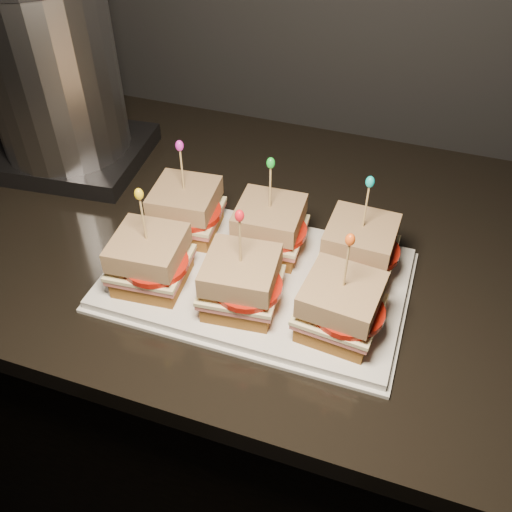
% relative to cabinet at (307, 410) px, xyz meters
% --- Properties ---
extents(cabinet, '(2.21, 0.69, 0.89)m').
position_rel_cabinet_xyz_m(cabinet, '(0.00, 0.00, 0.00)').
color(cabinet, black).
rests_on(cabinet, ground).
extents(granite_slab, '(2.25, 0.73, 0.04)m').
position_rel_cabinet_xyz_m(granite_slab, '(0.00, 0.00, 0.46)').
color(granite_slab, black).
rests_on(granite_slab, cabinet).
extents(platter, '(0.43, 0.27, 0.02)m').
position_rel_cabinet_xyz_m(platter, '(-0.08, -0.12, 0.49)').
color(platter, white).
rests_on(platter, granite_slab).
extents(platter_rim, '(0.44, 0.28, 0.01)m').
position_rel_cabinet_xyz_m(platter_rim, '(-0.08, -0.12, 0.48)').
color(platter_rim, white).
rests_on(platter_rim, granite_slab).
extents(sandwich_0_bread_bot, '(0.10, 0.10, 0.03)m').
position_rel_cabinet_xyz_m(sandwich_0_bread_bot, '(-0.21, -0.06, 0.51)').
color(sandwich_0_bread_bot, brown).
rests_on(sandwich_0_bread_bot, platter).
extents(sandwich_0_ham, '(0.11, 0.11, 0.01)m').
position_rel_cabinet_xyz_m(sandwich_0_ham, '(-0.21, -0.06, 0.53)').
color(sandwich_0_ham, '#C95B59').
rests_on(sandwich_0_ham, sandwich_0_bread_bot).
extents(sandwich_0_cheese, '(0.11, 0.11, 0.01)m').
position_rel_cabinet_xyz_m(sandwich_0_cheese, '(-0.21, -0.06, 0.54)').
color(sandwich_0_cheese, '#F6EAA9').
rests_on(sandwich_0_cheese, sandwich_0_ham).
extents(sandwich_0_tomato, '(0.09, 0.09, 0.01)m').
position_rel_cabinet_xyz_m(sandwich_0_tomato, '(-0.20, -0.07, 0.54)').
color(sandwich_0_tomato, '#AE170B').
rests_on(sandwich_0_tomato, sandwich_0_cheese).
extents(sandwich_0_bread_top, '(0.10, 0.10, 0.03)m').
position_rel_cabinet_xyz_m(sandwich_0_bread_top, '(-0.21, -0.06, 0.56)').
color(sandwich_0_bread_top, '#4E260D').
rests_on(sandwich_0_bread_top, sandwich_0_tomato).
extents(sandwich_0_pick, '(0.00, 0.00, 0.09)m').
position_rel_cabinet_xyz_m(sandwich_0_pick, '(-0.21, -0.06, 0.61)').
color(sandwich_0_pick, tan).
rests_on(sandwich_0_pick, sandwich_0_bread_top).
extents(sandwich_0_frill, '(0.01, 0.01, 0.02)m').
position_rel_cabinet_xyz_m(sandwich_0_frill, '(-0.21, -0.06, 0.65)').
color(sandwich_0_frill, '#CC22B3').
rests_on(sandwich_0_frill, sandwich_0_pick).
extents(sandwich_1_bread_bot, '(0.10, 0.10, 0.03)m').
position_rel_cabinet_xyz_m(sandwich_1_bread_bot, '(-0.08, -0.06, 0.51)').
color(sandwich_1_bread_bot, brown).
rests_on(sandwich_1_bread_bot, platter).
extents(sandwich_1_ham, '(0.11, 0.10, 0.01)m').
position_rel_cabinet_xyz_m(sandwich_1_ham, '(-0.08, -0.06, 0.53)').
color(sandwich_1_ham, '#C95B59').
rests_on(sandwich_1_ham, sandwich_1_bread_bot).
extents(sandwich_1_cheese, '(0.11, 0.11, 0.01)m').
position_rel_cabinet_xyz_m(sandwich_1_cheese, '(-0.08, -0.06, 0.54)').
color(sandwich_1_cheese, '#F6EAA9').
rests_on(sandwich_1_cheese, sandwich_1_ham).
extents(sandwich_1_tomato, '(0.09, 0.09, 0.01)m').
position_rel_cabinet_xyz_m(sandwich_1_tomato, '(-0.06, -0.07, 0.54)').
color(sandwich_1_tomato, '#AE170B').
rests_on(sandwich_1_tomato, sandwich_1_cheese).
extents(sandwich_1_bread_top, '(0.10, 0.10, 0.03)m').
position_rel_cabinet_xyz_m(sandwich_1_bread_top, '(-0.08, -0.06, 0.56)').
color(sandwich_1_bread_top, '#4E260D').
rests_on(sandwich_1_bread_top, sandwich_1_tomato).
extents(sandwich_1_pick, '(0.00, 0.00, 0.09)m').
position_rel_cabinet_xyz_m(sandwich_1_pick, '(-0.08, -0.06, 0.61)').
color(sandwich_1_pick, tan).
rests_on(sandwich_1_pick, sandwich_1_bread_top).
extents(sandwich_1_frill, '(0.01, 0.01, 0.02)m').
position_rel_cabinet_xyz_m(sandwich_1_frill, '(-0.08, -0.06, 0.65)').
color(sandwich_1_frill, green).
rests_on(sandwich_1_frill, sandwich_1_pick).
extents(sandwich_2_bread_bot, '(0.10, 0.10, 0.03)m').
position_rel_cabinet_xyz_m(sandwich_2_bread_bot, '(0.06, -0.06, 0.51)').
color(sandwich_2_bread_bot, brown).
rests_on(sandwich_2_bread_bot, platter).
extents(sandwich_2_ham, '(0.10, 0.10, 0.01)m').
position_rel_cabinet_xyz_m(sandwich_2_ham, '(0.06, -0.06, 0.53)').
color(sandwich_2_ham, '#C95B59').
rests_on(sandwich_2_ham, sandwich_2_bread_bot).
extents(sandwich_2_cheese, '(0.11, 0.10, 0.01)m').
position_rel_cabinet_xyz_m(sandwich_2_cheese, '(0.06, -0.06, 0.54)').
color(sandwich_2_cheese, '#F6EAA9').
rests_on(sandwich_2_cheese, sandwich_2_ham).
extents(sandwich_2_tomato, '(0.09, 0.09, 0.01)m').
position_rel_cabinet_xyz_m(sandwich_2_tomato, '(0.07, -0.07, 0.54)').
color(sandwich_2_tomato, '#AE170B').
rests_on(sandwich_2_tomato, sandwich_2_cheese).
extents(sandwich_2_bread_top, '(0.10, 0.10, 0.03)m').
position_rel_cabinet_xyz_m(sandwich_2_bread_top, '(0.06, -0.06, 0.56)').
color(sandwich_2_bread_top, '#4E260D').
rests_on(sandwich_2_bread_top, sandwich_2_tomato).
extents(sandwich_2_pick, '(0.00, 0.00, 0.09)m').
position_rel_cabinet_xyz_m(sandwich_2_pick, '(0.06, -0.06, 0.61)').
color(sandwich_2_pick, tan).
rests_on(sandwich_2_pick, sandwich_2_bread_top).
extents(sandwich_2_frill, '(0.01, 0.01, 0.02)m').
position_rel_cabinet_xyz_m(sandwich_2_frill, '(0.06, -0.06, 0.65)').
color(sandwich_2_frill, '#0AB6B1').
rests_on(sandwich_2_frill, sandwich_2_pick).
extents(sandwich_3_bread_bot, '(0.10, 0.10, 0.03)m').
position_rel_cabinet_xyz_m(sandwich_3_bread_bot, '(-0.21, -0.18, 0.51)').
color(sandwich_3_bread_bot, brown).
rests_on(sandwich_3_bread_bot, platter).
extents(sandwich_3_ham, '(0.11, 0.11, 0.01)m').
position_rel_cabinet_xyz_m(sandwich_3_ham, '(-0.21, -0.18, 0.53)').
color(sandwich_3_ham, '#C95B59').
rests_on(sandwich_3_ham, sandwich_3_bread_bot).
extents(sandwich_3_cheese, '(0.11, 0.11, 0.01)m').
position_rel_cabinet_xyz_m(sandwich_3_cheese, '(-0.21, -0.18, 0.54)').
color(sandwich_3_cheese, '#F6EAA9').
rests_on(sandwich_3_cheese, sandwich_3_ham).
extents(sandwich_3_tomato, '(0.09, 0.09, 0.01)m').
position_rel_cabinet_xyz_m(sandwich_3_tomato, '(-0.20, -0.19, 0.54)').
color(sandwich_3_tomato, '#AE170B').
rests_on(sandwich_3_tomato, sandwich_3_cheese).
extents(sandwich_3_bread_top, '(0.10, 0.10, 0.03)m').
position_rel_cabinet_xyz_m(sandwich_3_bread_top, '(-0.21, -0.18, 0.56)').
color(sandwich_3_bread_top, '#4E260D').
rests_on(sandwich_3_bread_top, sandwich_3_tomato).
extents(sandwich_3_pick, '(0.00, 0.00, 0.09)m').
position_rel_cabinet_xyz_m(sandwich_3_pick, '(-0.21, -0.18, 0.61)').
color(sandwich_3_pick, tan).
rests_on(sandwich_3_pick, sandwich_3_bread_top).
extents(sandwich_3_frill, '(0.01, 0.01, 0.02)m').
position_rel_cabinet_xyz_m(sandwich_3_frill, '(-0.21, -0.18, 0.65)').
color(sandwich_3_frill, yellow).
rests_on(sandwich_3_frill, sandwich_3_pick).
extents(sandwich_4_bread_bot, '(0.10, 0.10, 0.03)m').
position_rel_cabinet_xyz_m(sandwich_4_bread_bot, '(-0.08, -0.18, 0.51)').
color(sandwich_4_bread_bot, brown).
rests_on(sandwich_4_bread_bot, platter).
extents(sandwich_4_ham, '(0.11, 0.11, 0.01)m').
position_rel_cabinet_xyz_m(sandwich_4_ham, '(-0.08, -0.18, 0.53)').
color(sandwich_4_ham, '#C95B59').
rests_on(sandwich_4_ham, sandwich_4_bread_bot).
extents(sandwich_4_cheese, '(0.11, 0.11, 0.01)m').
position_rel_cabinet_xyz_m(sandwich_4_cheese, '(-0.08, -0.18, 0.54)').
color(sandwich_4_cheese, '#F6EAA9').
rests_on(sandwich_4_cheese, sandwich_4_ham).
extents(sandwich_4_tomato, '(0.09, 0.09, 0.01)m').
position_rel_cabinet_xyz_m(sandwich_4_tomato, '(-0.06, -0.19, 0.54)').
color(sandwich_4_tomato, '#AE170B').
rests_on(sandwich_4_tomato, sandwich_4_cheese).
extents(sandwich_4_bread_top, '(0.10, 0.10, 0.03)m').
position_rel_cabinet_xyz_m(sandwich_4_bread_top, '(-0.08, -0.18, 0.56)').
color(sandwich_4_bread_top, '#4E260D').
rests_on(sandwich_4_bread_top, sandwich_4_tomato).
extents(sandwich_4_pick, '(0.00, 0.00, 0.09)m').
position_rel_cabinet_xyz_m(sandwich_4_pick, '(-0.08, -0.18, 0.61)').
color(sandwich_4_pick, tan).
rests_on(sandwich_4_pick, sandwich_4_bread_top).
extents(sandwich_4_frill, '(0.01, 0.01, 0.02)m').
position_rel_cabinet_xyz_m(sandwich_4_frill, '(-0.08, -0.18, 0.65)').
color(sandwich_4_frill, red).
rests_on(sandwich_4_frill, sandwich_4_pick).
extents(sandwich_5_bread_bot, '(0.10, 0.10, 0.03)m').
position_rel_cabinet_xyz_m(sandwich_5_bread_bot, '(0.06, -0.18, 0.51)').
color(sandwich_5_bread_bot, brown).
rests_on(sandwich_5_bread_bot, platter).
extents(sandwich_5_ham, '(0.11, 0.11, 0.01)m').
position_rel_cabinet_xyz_m(sandwich_5_ham, '(0.06, -0.18, 0.53)').
color(sandwich_5_ham, '#C95B59').
rests_on(sandwich_5_ham, sandwich_5_bread_bot).
extents(sandwich_5_cheese, '(0.11, 0.11, 0.01)m').
position_rel_cabinet_xyz_m(sandwich_5_cheese, '(0.06, -0.18, 0.54)').
color(sandwich_5_cheese, '#F6EAA9').
rests_on(sandwich_5_cheese, sandwich_5_ham).
extents(sandwich_5_tomato, '(0.09, 0.09, 0.01)m').
position_rel_cabinet_xyz_m(sandwich_5_tomato, '(0.07, -0.19, 0.54)').
color(sandwich_5_tomato, '#AE170B').
rests_on(sandwich_5_tomato, sandwich_5_cheese).
extents(sandwich_5_bread_top, '(0.10, 0.10, 0.03)m').
position_rel_cabinet_xyz_m(sandwich_5_bread_top, '(0.06, -0.18, 0.56)').
color(sandwich_5_bread_top, '#4E260D').
rests_on(sandwich_5_bread_top, sandwich_5_tomato).
extents(sandwich_5_pick, '(0.00, 0.00, 0.09)m').
position_rel_cabinet_xyz_m(sandwich_5_pick, '(0.06, -0.18, 0.61)').
color(sandwich_5_pick, tan).
rests_on(sandwich_5_pick, sandwich_5_bread_top).
extents(sandwich_5_frill, '(0.01, 0.01, 0.02)m').
position_rel_cabinet_xyz_m(sandwich_5_frill, '(0.06, -0.18, 0.65)').
color(sandwich_5_frill, '#F25715').
rests_on(sandwich_5_frill, sandwich_5_pick).
extents(appliance_base, '(0.29, 0.25, 0.03)m').
position_rel_cabinet_xyz_m(appliance_base, '(-0.52, 0.08, 0.50)').
color(appliance_base, '#262628').
rests_on(appliance_base, granite_slab).
extents(appliance_body, '(0.23, 0.23, 0.30)m').
position_rel_cabinet_xyz_m(appliance_body, '(-0.52, 0.08, 0.66)').
color(appliance_body, silver).
rests_on(appliance_body, appliance_base).
extents(appliance, '(0.27, 0.23, 0.35)m').
position_rel_cabinet_xyz_m(appliance, '(-0.52, 0.08, 0.66)').
color(appliance, silver).
rests_on(appliance, granite_slab).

